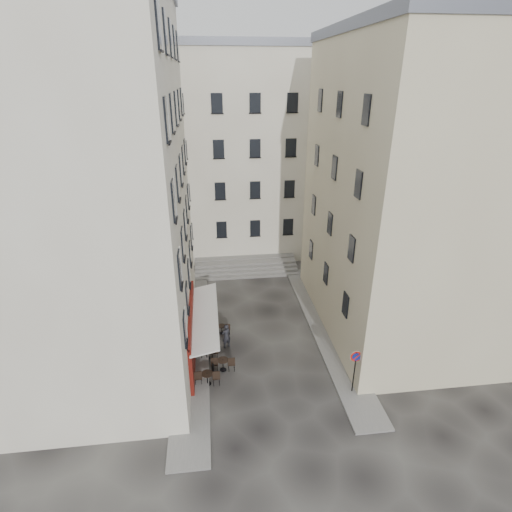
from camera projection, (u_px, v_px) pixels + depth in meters
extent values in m
plane|color=black|center=(266.00, 361.00, 24.40)|extent=(90.00, 90.00, 0.00)
cube|color=slate|center=(193.00, 328.00, 27.49)|extent=(2.00, 22.00, 0.12)
cube|color=slate|center=(324.00, 327.00, 27.59)|extent=(2.00, 18.00, 0.12)
cube|color=beige|center=(71.00, 195.00, 21.83)|extent=(12.00, 16.00, 20.00)
cube|color=#BEB08D|center=(425.00, 197.00, 25.03)|extent=(12.00, 14.00, 18.00)
cube|color=slate|center=(456.00, 27.00, 21.20)|extent=(12.20, 14.20, 0.60)
cube|color=beige|center=(228.00, 156.00, 37.77)|extent=(18.00, 10.00, 18.00)
cube|color=slate|center=(225.00, 46.00, 33.94)|extent=(18.20, 10.20, 0.60)
cube|color=#4E100B|center=(192.00, 333.00, 24.09)|extent=(0.25, 7.00, 3.50)
cube|color=black|center=(193.00, 338.00, 24.24)|extent=(0.06, 3.85, 2.00)
cube|color=white|center=(205.00, 316.00, 23.69)|extent=(1.58, 7.30, 0.41)
cube|color=slate|center=(247.00, 273.00, 35.12)|extent=(9.00, 1.80, 0.20)
cube|color=slate|center=(246.00, 269.00, 35.45)|extent=(9.00, 1.80, 0.20)
cube|color=slate|center=(246.00, 265.00, 35.77)|extent=(9.00, 1.80, 0.20)
cube|color=slate|center=(245.00, 260.00, 36.10)|extent=(9.00, 1.80, 0.20)
cylinder|color=black|center=(213.00, 371.00, 22.95)|extent=(0.10, 0.10, 0.90)
sphere|color=black|center=(213.00, 364.00, 22.76)|extent=(0.12, 0.12, 0.12)
cylinder|color=black|center=(212.00, 335.00, 26.12)|extent=(0.10, 0.10, 0.90)
sphere|color=black|center=(211.00, 329.00, 25.92)|extent=(0.12, 0.12, 0.12)
cylinder|color=black|center=(211.00, 307.00, 29.28)|extent=(0.10, 0.10, 0.90)
sphere|color=black|center=(211.00, 302.00, 29.09)|extent=(0.12, 0.12, 0.12)
cylinder|color=black|center=(354.00, 373.00, 21.45)|extent=(0.07, 0.07, 2.73)
cylinder|color=red|center=(356.00, 357.00, 21.00)|extent=(0.63, 0.04, 0.63)
cylinder|color=navy|center=(356.00, 357.00, 20.98)|extent=(0.46, 0.05, 0.46)
cube|color=red|center=(357.00, 357.00, 20.95)|extent=(0.37, 0.03, 0.37)
cylinder|color=black|center=(208.00, 384.00, 22.52)|extent=(0.40, 0.40, 0.02)
cylinder|color=black|center=(207.00, 379.00, 22.37)|extent=(0.06, 0.06, 0.78)
cylinder|color=black|center=(207.00, 374.00, 22.22)|extent=(0.67, 0.67, 0.04)
cube|color=black|center=(216.00, 377.00, 22.40)|extent=(0.42, 0.42, 1.00)
cube|color=black|center=(198.00, 377.00, 22.39)|extent=(0.42, 0.42, 1.00)
cylinder|color=black|center=(223.00, 370.00, 23.59)|extent=(0.40, 0.40, 0.02)
cylinder|color=black|center=(223.00, 365.00, 23.44)|extent=(0.05, 0.05, 0.77)
cylinder|color=black|center=(223.00, 360.00, 23.30)|extent=(0.66, 0.66, 0.04)
cube|color=black|center=(231.00, 363.00, 23.48)|extent=(0.42, 0.42, 0.99)
cube|color=black|center=(214.00, 364.00, 23.47)|extent=(0.42, 0.42, 0.99)
cylinder|color=black|center=(207.00, 358.00, 24.59)|extent=(0.39, 0.39, 0.02)
cylinder|color=black|center=(207.00, 353.00, 24.44)|extent=(0.05, 0.05, 0.76)
cylinder|color=black|center=(206.00, 349.00, 24.30)|extent=(0.65, 0.65, 0.04)
cube|color=black|center=(215.00, 352.00, 24.47)|extent=(0.41, 0.41, 0.98)
cube|color=black|center=(199.00, 352.00, 24.46)|extent=(0.41, 0.41, 0.98)
cylinder|color=black|center=(222.00, 333.00, 26.99)|extent=(0.32, 0.32, 0.02)
cylinder|color=black|center=(222.00, 329.00, 26.87)|extent=(0.04, 0.04, 0.62)
cylinder|color=black|center=(222.00, 326.00, 26.76)|extent=(0.53, 0.53, 0.04)
cube|color=black|center=(228.00, 328.00, 26.90)|extent=(0.34, 0.34, 0.79)
cube|color=black|center=(216.00, 329.00, 26.89)|extent=(0.34, 0.34, 0.79)
cylinder|color=black|center=(210.00, 328.00, 27.48)|extent=(0.36, 0.36, 0.02)
cylinder|color=black|center=(209.00, 324.00, 27.34)|extent=(0.05, 0.05, 0.69)
cylinder|color=black|center=(209.00, 320.00, 27.21)|extent=(0.59, 0.59, 0.04)
cube|color=black|center=(216.00, 323.00, 27.37)|extent=(0.38, 0.38, 0.89)
cube|color=black|center=(203.00, 323.00, 27.36)|extent=(0.38, 0.38, 0.89)
imported|color=black|center=(226.00, 336.00, 25.37)|extent=(0.73, 0.64, 1.68)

